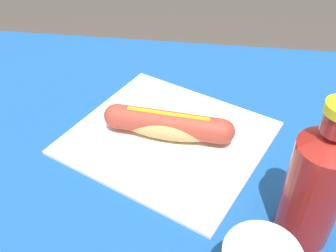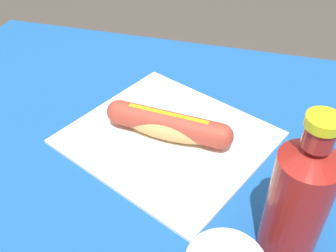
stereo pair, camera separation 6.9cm
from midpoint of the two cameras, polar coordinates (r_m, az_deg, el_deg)
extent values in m
cylinder|color=brown|center=(1.28, -19.91, -6.05)|extent=(0.07, 0.07, 0.73)
cube|color=brown|center=(0.68, -0.54, -5.75)|extent=(1.10, 0.75, 0.03)
cube|color=#19519E|center=(0.67, -0.54, -4.74)|extent=(1.16, 0.81, 0.00)
cube|color=white|center=(0.70, -2.79, -1.81)|extent=(0.41, 0.40, 0.01)
ellipsoid|color=tan|center=(0.69, -2.86, -0.14)|extent=(0.18, 0.07, 0.05)
cylinder|color=#A83D2D|center=(0.68, -2.87, 0.23)|extent=(0.19, 0.06, 0.04)
sphere|color=#A83D2D|center=(0.71, -10.24, 1.32)|extent=(0.04, 0.04, 0.04)
sphere|color=#A83D2D|center=(0.67, 4.95, -0.93)|extent=(0.04, 0.04, 0.04)
cube|color=yellow|center=(0.67, -2.93, 1.54)|extent=(0.14, 0.02, 0.00)
cylinder|color=maroon|center=(0.53, 16.70, -9.43)|extent=(0.07, 0.07, 0.16)
cone|color=maroon|center=(0.47, 18.77, -2.02)|extent=(0.07, 0.07, 0.02)
camera|label=1|loc=(0.03, -92.86, -2.38)|focal=42.29mm
camera|label=2|loc=(0.03, 87.14, 2.38)|focal=42.29mm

